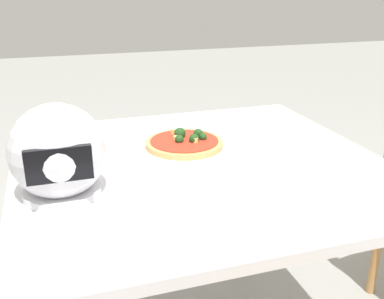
{
  "coord_description": "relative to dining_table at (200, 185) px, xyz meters",
  "views": [
    {
      "loc": [
        0.4,
        1.17,
        1.25
      ],
      "look_at": [
        0.01,
        -0.05,
        0.76
      ],
      "focal_mm": 41.4,
      "sensor_mm": 36.0,
      "label": 1
    }
  ],
  "objects": [
    {
      "name": "dining_table",
      "position": [
        0.0,
        0.0,
        0.0
      ],
      "size": [
        1.09,
        1.03,
        0.74
      ],
      "color": "white",
      "rests_on": "ground"
    },
    {
      "name": "motorcycle_helmet",
      "position": [
        0.41,
        0.1,
        0.19
      ],
      "size": [
        0.24,
        0.24,
        0.24
      ],
      "color": "silver",
      "rests_on": "dining_table"
    },
    {
      "name": "pizza_plate",
      "position": [
        0.02,
        -0.11,
        0.08
      ],
      "size": [
        0.29,
        0.29,
        0.01
      ],
      "primitive_type": "cylinder",
      "color": "white",
      "rests_on": "dining_table"
    },
    {
      "name": "pizza",
      "position": [
        0.02,
        -0.11,
        0.1
      ],
      "size": [
        0.25,
        0.25,
        0.05
      ],
      "color": "tan",
      "rests_on": "pizza_plate"
    }
  ]
}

